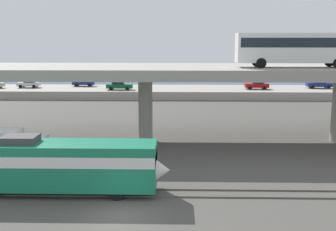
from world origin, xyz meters
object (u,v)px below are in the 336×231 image
at_px(parked_car_0, 319,84).
at_px(service_truck_east, 4,145).
at_px(transit_bus_on_overpass, 297,47).
at_px(parked_car_1, 257,85).
at_px(train_locomotive, 66,163).
at_px(parked_car_5, 29,84).
at_px(parked_car_4, 119,86).
at_px(parked_car_2, 84,82).

bearing_deg(parked_car_0, service_truck_east, -132.93).
xyz_separation_m(transit_bus_on_overpass, parked_car_1, (2.56, 35.28, -7.76)).
relative_size(train_locomotive, parked_car_5, 3.73).
bearing_deg(parked_car_0, train_locomotive, -123.53).
height_order(service_truck_east, parked_car_4, service_truck_east).
bearing_deg(service_truck_east, parked_car_0, 47.07).
distance_m(parked_car_1, parked_car_5, 42.58).
bearing_deg(parked_car_2, transit_bus_on_overpass, 127.61).
bearing_deg(parked_car_0, parked_car_4, -174.77).
xyz_separation_m(parked_car_1, parked_car_5, (-42.56, 1.23, -0.00)).
height_order(parked_car_0, parked_car_5, same).
height_order(service_truck_east, parked_car_2, service_truck_east).
bearing_deg(service_truck_east, parked_car_5, 106.47).
bearing_deg(parked_car_2, parked_car_0, 177.16).
bearing_deg(parked_car_1, parked_car_2, -6.78).
bearing_deg(parked_car_0, parked_car_2, 177.16).
height_order(service_truck_east, parked_car_5, service_truck_east).
bearing_deg(service_truck_east, parked_car_4, 83.77).
distance_m(service_truck_east, parked_car_5, 45.94).
height_order(service_truck_east, parked_car_0, service_truck_east).
bearing_deg(parked_car_1, parked_car_4, 3.88).
xyz_separation_m(transit_bus_on_overpass, parked_car_0, (14.42, 36.96, -7.76)).
relative_size(transit_bus_on_overpass, service_truck_east, 1.76).
distance_m(train_locomotive, parked_car_4, 48.24).
xyz_separation_m(train_locomotive, parked_car_2, (-10.45, 53.75, 0.05)).
distance_m(parked_car_2, parked_car_5, 10.18).
distance_m(parked_car_1, parked_car_4, 25.11).
bearing_deg(parked_car_5, train_locomotive, 111.65).
bearing_deg(parked_car_4, parked_car_5, 170.49).
xyz_separation_m(train_locomotive, service_truck_east, (-7.25, 7.04, -0.56)).
relative_size(service_truck_east, parked_car_2, 1.64).
bearing_deg(transit_bus_on_overpass, parked_car_5, 137.61).
distance_m(transit_bus_on_overpass, service_truck_east, 29.23).
distance_m(train_locomotive, parked_car_1, 54.61).
height_order(parked_car_0, parked_car_1, same).
distance_m(parked_car_0, parked_car_1, 11.98).
relative_size(train_locomotive, parked_car_2, 3.66).
xyz_separation_m(service_truck_east, parked_car_0, (41.40, 44.50, 0.61)).
height_order(train_locomotive, transit_bus_on_overpass, transit_bus_on_overpass).
xyz_separation_m(train_locomotive, transit_bus_on_overpass, (19.72, 14.58, 7.81)).
bearing_deg(parked_car_2, parked_car_5, 15.14).
relative_size(parked_car_4, parked_car_5, 1.15).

